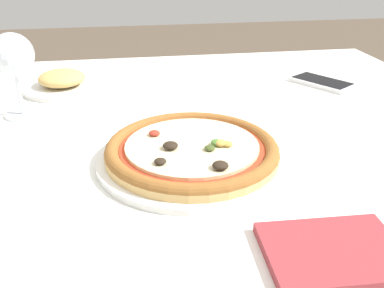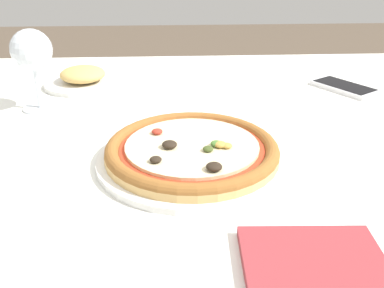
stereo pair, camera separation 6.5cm
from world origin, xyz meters
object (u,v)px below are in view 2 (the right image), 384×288
object	(u,v)px
dining_table	(160,173)
pizza_plate	(192,152)
cell_phone	(344,87)
side_plate	(83,78)
wine_glass_far_left	(32,52)

from	to	relation	value
dining_table	pizza_plate	xyz separation A→B (m)	(0.05, -0.10, 0.09)
dining_table	cell_phone	bearing A→B (deg)	28.73
dining_table	cell_phone	distance (m)	0.48
pizza_plate	side_plate	world-z (taller)	side_plate
dining_table	pizza_plate	distance (m)	0.15
pizza_plate	cell_phone	bearing A→B (deg)	42.05
wine_glass_far_left	cell_phone	distance (m)	0.67
dining_table	pizza_plate	size ratio (longest dim) A/B	4.61
wine_glass_far_left	side_plate	world-z (taller)	wine_glass_far_left
pizza_plate	cell_phone	xyz separation A→B (m)	(0.36, 0.33, -0.01)
dining_table	side_plate	distance (m)	0.35
cell_phone	side_plate	bearing A→B (deg)	174.25
wine_glass_far_left	dining_table	bearing A→B (deg)	-30.47
cell_phone	side_plate	size ratio (longest dim) A/B	0.89
pizza_plate	wine_glass_far_left	world-z (taller)	wine_glass_far_left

